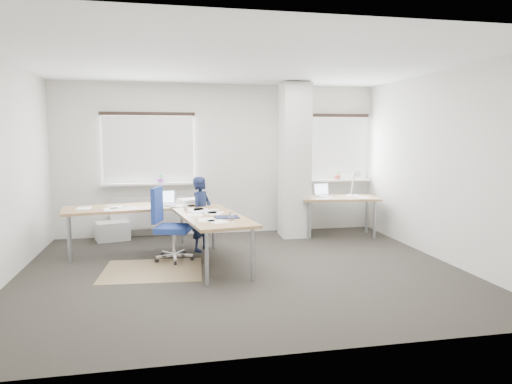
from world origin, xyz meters
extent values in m
plane|color=black|center=(0.00, 0.00, 0.00)|extent=(6.00, 6.00, 0.00)
cube|color=#B8B4A8|center=(0.00, 2.50, 1.40)|extent=(6.00, 0.04, 2.80)
cube|color=#B8B4A8|center=(0.00, -2.50, 1.40)|extent=(6.00, 0.04, 2.80)
cube|color=#B8B4A8|center=(3.00, 0.00, 1.40)|extent=(0.04, 5.00, 2.80)
cube|color=white|center=(0.00, 0.00, 2.80)|extent=(6.00, 5.00, 0.04)
cube|color=#B8B4A8|center=(1.30, 1.95, 1.39)|extent=(0.50, 0.50, 2.78)
cube|color=white|center=(-1.30, 2.47, 1.60)|extent=(1.60, 0.04, 1.20)
cube|color=white|center=(-1.30, 2.43, 1.60)|extent=(1.60, 0.02, 1.20)
cube|color=white|center=(-1.30, 2.40, 0.98)|extent=(1.70, 0.20, 0.04)
cube|color=white|center=(2.30, 2.47, 1.60)|extent=(1.20, 0.04, 1.20)
cube|color=white|center=(2.30, 2.43, 1.60)|extent=(1.20, 0.02, 1.20)
cube|color=white|center=(2.30, 2.40, 0.98)|extent=(1.30, 0.20, 0.04)
cube|color=silver|center=(-1.30, 2.42, 0.45)|extent=(1.40, 0.10, 0.60)
cylinder|color=#87469A|center=(-1.10, 2.38, 1.04)|extent=(0.12, 0.12, 0.08)
imported|color=#2D722D|center=(-1.10, 2.38, 1.08)|extent=(0.09, 0.06, 0.17)
cylinder|color=#9E463C|center=(2.30, 2.38, 1.04)|extent=(0.12, 0.12, 0.08)
imported|color=#2D722D|center=(2.30, 2.38, 1.08)|extent=(0.09, 0.07, 0.17)
cube|color=olive|center=(-1.22, 0.21, 0.00)|extent=(1.42, 1.23, 0.01)
cube|color=white|center=(-1.96, 2.25, 0.17)|extent=(0.64, 0.53, 0.33)
cube|color=olive|center=(-1.59, 1.36, 0.71)|extent=(2.11, 1.14, 0.04)
cube|color=olive|center=(-0.40, 0.35, 0.71)|extent=(1.14, 2.11, 0.04)
cylinder|color=gray|center=(-2.42, 0.91, 0.34)|extent=(0.05, 0.05, 0.69)
cylinder|color=gray|center=(-2.53, 1.50, 0.34)|extent=(0.05, 0.05, 0.69)
cylinder|color=gray|center=(-0.75, 1.81, 0.34)|extent=(0.05, 0.05, 0.69)
cylinder|color=gray|center=(-0.54, -0.59, 0.34)|extent=(0.05, 0.05, 0.69)
cylinder|color=gray|center=(0.06, -0.48, 0.34)|extent=(0.05, 0.05, 0.69)
cylinder|color=gray|center=(-0.26, 1.29, 0.34)|extent=(0.05, 0.05, 0.69)
cube|color=#B7B7BC|center=(-1.03, 1.41, 0.74)|extent=(0.35, 0.25, 0.01)
cube|color=#B7B7BC|center=(-1.02, 1.52, 0.85)|extent=(0.33, 0.07, 0.22)
cube|color=silver|center=(-1.02, 1.52, 0.85)|extent=(0.29, 0.05, 0.19)
cube|color=white|center=(-0.46, 0.60, 0.74)|extent=(0.46, 0.32, 0.02)
cube|color=#161B3E|center=(-0.20, 0.08, 0.74)|extent=(0.33, 0.25, 0.01)
cube|color=white|center=(-0.57, 1.57, 0.77)|extent=(0.54, 0.47, 0.07)
imported|color=white|center=(-0.72, 0.81, 0.76)|extent=(0.07, 0.07, 0.07)
cylinder|color=silver|center=(-0.17, -0.14, 0.78)|extent=(0.07, 0.07, 0.10)
cube|color=olive|center=(2.11, 1.80, 0.71)|extent=(1.49, 0.91, 0.04)
cylinder|color=gray|center=(1.48, 1.64, 0.34)|extent=(0.05, 0.05, 0.69)
cylinder|color=gray|center=(2.67, 1.46, 0.34)|extent=(0.05, 0.05, 0.69)
cylinder|color=gray|center=(1.56, 2.14, 0.34)|extent=(0.05, 0.05, 0.69)
cylinder|color=gray|center=(2.74, 1.96, 0.34)|extent=(0.05, 0.05, 0.69)
cube|color=#B7B7BC|center=(1.89, 1.94, 0.74)|extent=(0.38, 0.31, 0.01)
cube|color=#B7B7BC|center=(1.85, 2.05, 0.85)|extent=(0.33, 0.14, 0.22)
cube|color=silver|center=(1.85, 2.05, 0.85)|extent=(0.29, 0.11, 0.19)
cylinder|color=silver|center=(2.42, 1.93, 0.74)|extent=(0.10, 0.10, 0.02)
cylinder|color=silver|center=(2.42, 1.93, 0.93)|extent=(0.02, 0.16, 0.38)
cylinder|color=silver|center=(2.42, 1.81, 1.15)|extent=(0.02, 0.29, 0.13)
cone|color=silver|center=(2.42, 1.67, 1.13)|extent=(0.14, 0.16, 0.17)
cube|color=navy|center=(-0.91, 0.68, 0.48)|extent=(0.59, 0.59, 0.08)
cube|color=navy|center=(-1.14, 0.75, 0.84)|extent=(0.17, 0.42, 0.52)
cylinder|color=silver|center=(-0.91, 0.68, 0.28)|extent=(0.06, 0.06, 0.36)
cylinder|color=black|center=(-0.65, 0.61, 0.04)|extent=(0.07, 0.05, 0.06)
cylinder|color=black|center=(-0.76, 0.91, 0.04)|extent=(0.06, 0.07, 0.06)
cylinder|color=black|center=(-1.08, 0.90, 0.04)|extent=(0.06, 0.07, 0.06)
cylinder|color=black|center=(-1.17, 0.59, 0.04)|extent=(0.07, 0.05, 0.06)
cylinder|color=black|center=(-0.90, 0.41, 0.04)|extent=(0.03, 0.06, 0.06)
imported|color=black|center=(-0.46, 1.20, 0.60)|extent=(0.49, 0.52, 1.20)
camera|label=1|loc=(-1.01, -6.05, 1.84)|focal=32.00mm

